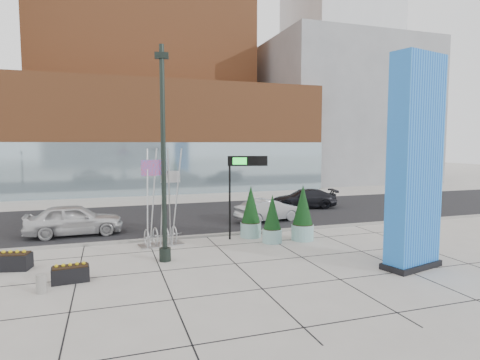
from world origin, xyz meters
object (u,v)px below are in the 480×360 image
object	(u,v)px
public_art_sculpture	(161,220)
car_white_west	(74,220)
overhead_street_sign	(243,168)
car_silver_mid	(269,210)
lamp_post	(164,175)
concrete_bollard	(41,284)
blue_pylon	(415,167)

from	to	relation	value
public_art_sculpture	car_white_west	distance (m)	5.43
overhead_street_sign	car_silver_mid	bearing A→B (deg)	67.39
public_art_sculpture	car_white_west	size ratio (longest dim) A/B	0.95
lamp_post	public_art_sculpture	bearing A→B (deg)	86.19
concrete_bollard	car_white_west	size ratio (longest dim) A/B	0.13
blue_pylon	concrete_bollard	size ratio (longest dim) A/B	13.11
lamp_post	car_white_west	bearing A→B (deg)	122.30
concrete_bollard	lamp_post	bearing A→B (deg)	28.53
blue_pylon	public_art_sculpture	xyz separation A→B (m)	(-8.92, 6.65, -2.76)
blue_pylon	concrete_bollard	bearing A→B (deg)	158.72
blue_pylon	overhead_street_sign	bearing A→B (deg)	110.45
overhead_street_sign	blue_pylon	bearing A→B (deg)	-39.46
lamp_post	overhead_street_sign	distance (m)	5.20
car_white_west	car_silver_mid	size ratio (longest dim) A/B	1.16
blue_pylon	overhead_street_sign	distance (m)	8.22
overhead_street_sign	lamp_post	bearing A→B (deg)	-132.06
car_white_west	concrete_bollard	bearing A→B (deg)	175.28
concrete_bollard	overhead_street_sign	xyz separation A→B (m)	(8.73, 5.14, 3.34)
lamp_post	concrete_bollard	bearing A→B (deg)	-151.47
public_art_sculpture	car_white_west	xyz separation A→B (m)	(-4.11, 3.52, -0.39)
blue_pylon	car_silver_mid	xyz separation A→B (m)	(-1.74, 10.51, -3.29)
public_art_sculpture	car_silver_mid	distance (m)	8.17
concrete_bollard	car_white_west	world-z (taller)	car_white_west
lamp_post	car_white_west	world-z (taller)	lamp_post
public_art_sculpture	car_silver_mid	size ratio (longest dim) A/B	1.10
public_art_sculpture	overhead_street_sign	world-z (taller)	public_art_sculpture
blue_pylon	car_silver_mid	world-z (taller)	blue_pylon
overhead_street_sign	car_white_west	xyz separation A→B (m)	(-8.32, 3.44, -2.82)
blue_pylon	car_silver_mid	distance (m)	11.15
public_art_sculpture	concrete_bollard	xyz separation A→B (m)	(-4.52, -5.06, -0.91)
public_art_sculpture	overhead_street_sign	size ratio (longest dim) A/B	1.10
public_art_sculpture	concrete_bollard	bearing A→B (deg)	-141.46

